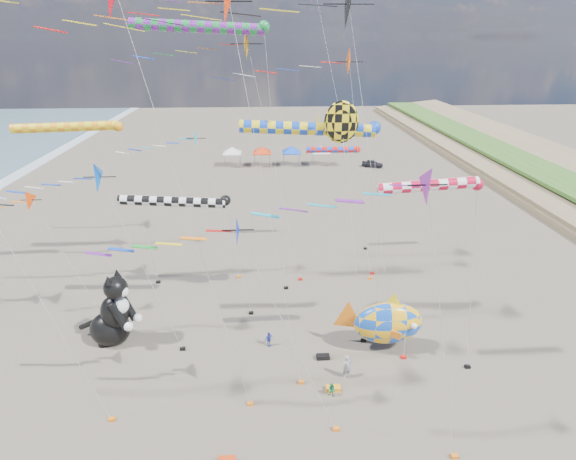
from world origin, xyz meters
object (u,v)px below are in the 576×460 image
(fish_inflatable, at_px, (387,323))
(child_green, at_px, (332,390))
(parked_car, at_px, (372,164))
(cat_inflatable, at_px, (111,307))
(child_blue, at_px, (269,339))
(person_adult, at_px, (347,367))

(fish_inflatable, distance_m, child_green, 6.36)
(child_green, distance_m, parked_car, 54.00)
(cat_inflatable, distance_m, parked_car, 54.31)
(cat_inflatable, distance_m, fish_inflatable, 19.24)
(child_blue, xyz_separation_m, parked_car, (18.37, 46.84, 0.02))
(child_green, xyz_separation_m, parked_car, (14.64, 51.98, 0.10))
(parked_car, bearing_deg, fish_inflatable, -169.82)
(parked_car, bearing_deg, cat_inflatable, 169.54)
(person_adult, xyz_separation_m, parked_car, (13.43, 50.36, -0.24))
(cat_inflatable, height_order, parked_car, cat_inflatable)
(person_adult, relative_size, parked_car, 0.48)
(child_blue, relative_size, parked_car, 0.33)
(person_adult, xyz_separation_m, child_green, (-1.21, -1.62, -0.34))
(cat_inflatable, relative_size, child_blue, 5.06)
(fish_inflatable, bearing_deg, child_green, -135.83)
(child_green, relative_size, child_blue, 0.87)
(cat_inflatable, xyz_separation_m, fish_inflatable, (19.11, -2.09, -0.64))
(child_green, bearing_deg, cat_inflatable, -169.94)
(child_blue, bearing_deg, fish_inflatable, -39.45)
(cat_inflatable, xyz_separation_m, child_green, (14.73, -6.35, -2.40))
(fish_inflatable, bearing_deg, parked_car, 77.88)
(person_adult, relative_size, child_green, 1.69)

